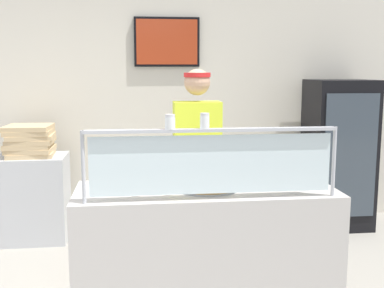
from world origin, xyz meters
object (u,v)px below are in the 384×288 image
at_px(pizza_tray, 207,186).
at_px(worker_figure, 198,162).
at_px(parmesan_shaker, 170,123).
at_px(pizza_box_stack, 30,141).
at_px(pepper_flake_shaker, 205,122).
at_px(pizza_server, 204,184).
at_px(drink_fridge, 338,154).

xyz_separation_m(pizza_tray, worker_figure, (0.02, 0.66, 0.04)).
bearing_deg(parmesan_shaker, pizza_box_stack, 121.24).
bearing_deg(worker_figure, pizza_box_stack, 143.44).
bearing_deg(pizza_tray, pepper_flake_shaker, -101.33).
bearing_deg(pizza_server, pepper_flake_shaker, -106.70).
relative_size(pizza_tray, worker_figure, 0.26).
bearing_deg(pizza_box_stack, pizza_tray, -49.70).
height_order(pizza_tray, parmesan_shaker, parmesan_shaker).
relative_size(worker_figure, drink_fridge, 1.07).
height_order(pizza_tray, worker_figure, worker_figure).
height_order(pizza_tray, drink_fridge, drink_fridge).
xyz_separation_m(pizza_server, pepper_flake_shaker, (-0.03, -0.26, 0.45)).
distance_m(pepper_flake_shaker, drink_fridge, 2.87).
bearing_deg(worker_figure, drink_fridge, 34.74).
bearing_deg(drink_fridge, worker_figure, -145.26).
relative_size(pizza_server, worker_figure, 0.16).
bearing_deg(drink_fridge, parmesan_shaker, -133.45).
relative_size(pizza_server, pepper_flake_shaker, 2.91).
distance_m(pizza_tray, drink_fridge, 2.56).
distance_m(parmesan_shaker, pepper_flake_shaker, 0.21).
height_order(pizza_tray, pepper_flake_shaker, pepper_flake_shaker).
xyz_separation_m(pepper_flake_shaker, worker_figure, (0.08, 0.94, -0.43)).
height_order(pizza_server, worker_figure, worker_figure).
height_order(parmesan_shaker, pizza_box_stack, parmesan_shaker).
relative_size(drink_fridge, pizza_box_stack, 3.40).
bearing_deg(pizza_box_stack, pizza_server, -50.42).
distance_m(parmesan_shaker, drink_fridge, 3.01).
distance_m(pizza_tray, pepper_flake_shaker, 0.55).
bearing_deg(pepper_flake_shaker, pizza_box_stack, 125.29).
bearing_deg(pizza_server, parmesan_shaker, -142.62).
bearing_deg(pepper_flake_shaker, worker_figure, 85.12).
relative_size(parmesan_shaker, pizza_box_stack, 0.19).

